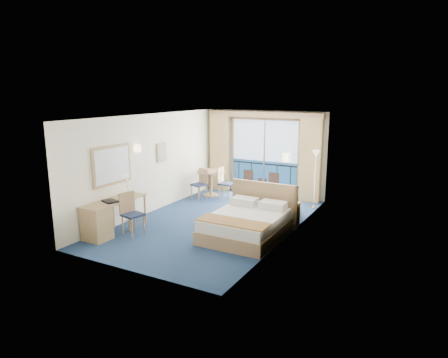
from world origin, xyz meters
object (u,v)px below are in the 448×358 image
round_table (211,177)px  nightstand (290,213)px  desk (101,220)px  table_chair_b (201,182)px  armchair (284,203)px  bed (247,223)px  floor_lamp (316,165)px  table_chair_a (224,181)px  desk_chair (130,211)px

round_table → nightstand: bearing=-25.6°
desk → table_chair_b: size_ratio=1.79×
nightstand → armchair: (-0.43, 0.77, 0.03)m
bed → round_table: size_ratio=2.31×
floor_lamp → table_chair_a: 2.92m
armchair → desk: (-3.03, -3.73, 0.13)m
table_chair_b → bed: bearing=-23.9°
desk → desk_chair: desk_chair is taller
armchair → desk_chair: (-2.63, -3.18, 0.25)m
floor_lamp → desk_chair: floor_lamp is taller
bed → desk_chair: 2.74m
nightstand → floor_lamp: 2.00m
table_chair_a → table_chair_b: 0.71m
bed → floor_lamp: floor_lamp is taller
desk_chair → table_chair_b: desk_chair is taller
nightstand → table_chair_a: (-2.70, 1.48, 0.26)m
desk → desk_chair: size_ratio=1.69×
nightstand → desk: desk is taller
desk → round_table: round_table is taller
nightstand → table_chair_b: size_ratio=0.61×
floor_lamp → bed: bearing=-103.0°
bed → table_chair_a: (-2.12, 2.75, 0.24)m
nightstand → desk_chair: (-3.06, -2.41, 0.28)m
bed → nightstand: (0.58, 1.27, -0.02)m
nightstand → desk: (-3.46, -2.96, 0.15)m
round_table → table_chair_a: size_ratio=0.93×
round_table → table_chair_b: 0.47m
bed → desk: 3.35m
floor_lamp → desk: floor_lamp is taller
armchair → floor_lamp: (0.55, 0.97, 0.96)m
round_table → table_chair_a: 0.50m
bed → table_chair_a: size_ratio=2.15×
round_table → bed: bearing=-46.9°
nightstand → floor_lamp: floor_lamp is taller
desk → table_chair_b: (0.19, 4.02, 0.09)m
nightstand → floor_lamp: (0.12, 1.74, 0.98)m
armchair → round_table: size_ratio=0.76×
armchair → desk: 4.81m
desk → table_chair_a: table_chair_a is taller
table_chair_b → floor_lamp: bearing=28.2°
bed → armchair: bed is taller
bed → desk_chair: (-2.48, -1.15, 0.25)m
desk → table_chair_a: (0.76, 4.44, 0.11)m
floor_lamp → table_chair_a: floor_lamp is taller
floor_lamp → round_table: 3.38m
floor_lamp → desk: (-3.58, -4.70, -0.83)m
armchair → floor_lamp: 1.47m
nightstand → armchair: armchair is taller
armchair → round_table: 2.88m
desk → table_chair_b: 4.03m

